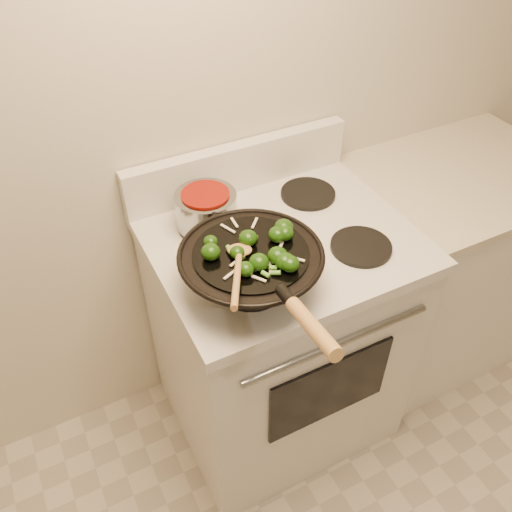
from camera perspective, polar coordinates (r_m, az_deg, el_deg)
name	(u,v)px	position (r m, az deg, el deg)	size (l,w,h in m)	color
stove	(278,334)	(1.95, 2.31, -8.16)	(0.78, 0.67, 1.08)	silver
counter_unit	(438,266)	(2.34, 18.57, -1.03)	(0.81, 0.62, 0.91)	white
wok	(252,268)	(1.41, -0.46, -1.27)	(0.38, 0.63, 0.23)	black
stirfry	(264,249)	(1.36, 0.84, 0.72)	(0.26, 0.27, 0.04)	#153908
wooden_spoon	(238,265)	(1.30, -1.89, -0.93)	(0.17, 0.27, 0.08)	#AD7D44
saucepan	(206,209)	(1.63, -5.25, 4.96)	(0.19, 0.30, 0.11)	gray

